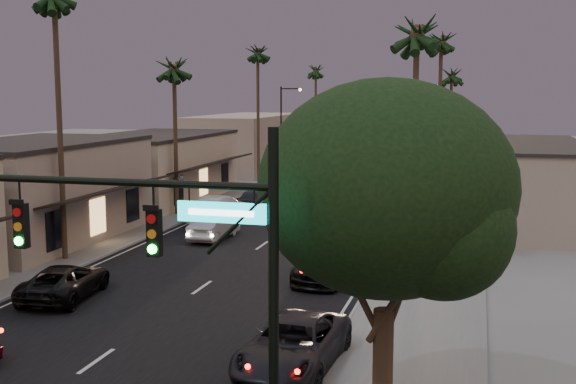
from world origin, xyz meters
The scene contains 28 objects.
ground centered at (0.00, 40.00, 0.00)m, with size 200.00×200.00×0.00m, color slate.
road centered at (0.00, 45.00, 0.00)m, with size 14.00×120.00×0.02m, color black.
sidewalk_left centered at (-9.50, 52.00, 0.06)m, with size 5.00×92.00×0.12m, color slate.
sidewalk_right centered at (9.50, 52.00, 0.06)m, with size 5.00×92.00×0.12m, color slate.
storefront_mid centered at (-13.00, 26.00, 2.75)m, with size 8.00×14.00×5.50m, color gray.
storefront_far centered at (-13.00, 42.00, 2.50)m, with size 8.00×16.00×5.00m, color tan.
storefront_dist centered at (-13.00, 65.00, 3.00)m, with size 8.00×20.00×6.00m, color gray.
building_right centered at (14.00, 40.00, 2.50)m, with size 8.00×18.00×5.00m, color gray.
traffic_signal centered at (5.69, 4.00, 5.08)m, with size 8.51×0.22×7.80m.
corner_tree centered at (9.48, 7.45, 5.98)m, with size 6.20×6.20×8.80m.
arch centered at (0.00, 70.00, 5.53)m, with size 15.20×0.40×7.27m.
streetlight_right centered at (6.92, 45.00, 5.33)m, with size 2.13×0.30×9.00m.
streetlight_left centered at (-6.92, 58.00, 5.33)m, with size 2.13×0.30×9.00m.
palm_lc centered at (-8.60, 36.00, 10.47)m, with size 3.20×3.20×12.20m.
palm_ld centered at (-8.60, 55.00, 12.42)m, with size 3.20×3.20×14.20m.
palm_ra centered at (8.60, 24.00, 11.44)m, with size 3.20×3.20×13.20m.
palm_rb centered at (8.60, 44.00, 12.42)m, with size 3.20×3.20×14.20m.
palm_rc centered at (8.60, 64.00, 10.47)m, with size 3.20×3.20×12.20m.
palm_far centered at (-8.30, 78.00, 11.44)m, with size 3.20×3.20×13.20m.
oncoming_pickup centered at (-4.86, 16.06, 0.71)m, with size 2.35×5.09×1.41m, color black.
oncoming_silver centered at (-3.20, 28.98, 0.74)m, with size 1.57×4.49×1.48m, color #ADADB2.
oncoming_white centered at (-4.90, 34.48, 0.89)m, with size 2.49×6.13×1.78m, color white.
oncoming_dgrey centered at (-4.05, 39.98, 0.77)m, with size 1.83×4.54×1.55m, color black.
oncoming_grey_far centered at (-2.98, 53.10, 0.86)m, with size 1.82×5.21×1.72m, color #414246.
curbside_near centered at (6.20, 11.03, 0.78)m, with size 2.59×5.61×1.56m, color black.
curbside_black centered at (5.12, 21.87, 0.81)m, with size 2.26×5.57×1.62m, color black.
curbside_grey centered at (4.68, 27.37, 0.78)m, with size 1.85×4.60×1.57m, color #48484D.
curbside_far centered at (4.86, 49.07, 0.83)m, with size 1.76×5.06×1.67m, color black.
Camera 1 is at (11.53, -9.62, 8.48)m, focal length 45.00 mm.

